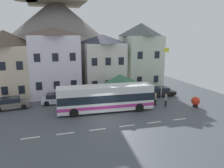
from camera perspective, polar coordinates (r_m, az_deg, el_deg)
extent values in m
cube|color=#495055|center=(23.73, -1.65, -9.12)|extent=(40.00, 60.00, 0.06)
cube|color=silver|center=(20.76, -20.59, -13.06)|extent=(1.60, 0.20, 0.01)
cube|color=silver|center=(20.74, -12.11, -12.55)|extent=(1.60, 0.20, 0.01)
cube|color=silver|center=(21.15, -3.82, -11.79)|extent=(1.60, 0.20, 0.01)
cube|color=silver|center=(21.96, 3.96, -10.85)|extent=(1.60, 0.20, 0.01)
cube|color=silver|center=(23.14, 11.01, -9.83)|extent=(1.60, 0.20, 0.01)
cube|color=silver|center=(24.63, 17.26, -8.79)|extent=(1.60, 0.20, 0.01)
cube|color=beige|center=(34.40, -25.74, 2.80)|extent=(6.18, 6.64, 7.41)
pyramid|color=brown|center=(34.06, -26.48, 10.75)|extent=(6.18, 6.64, 2.15)
cube|color=black|center=(31.49, -26.27, -1.61)|extent=(0.80, 0.06, 1.10)
cube|color=black|center=(31.21, -22.55, -1.39)|extent=(0.80, 0.06, 1.10)
cube|color=black|center=(30.96, -26.83, 4.20)|extent=(0.80, 0.06, 1.10)
cube|color=black|center=(30.67, -23.03, 4.48)|extent=(0.80, 0.06, 1.10)
cube|color=white|center=(34.04, -14.78, 4.71)|extent=(6.99, 6.86, 8.81)
pyramid|color=brown|center=(33.79, -15.24, 13.17)|extent=(6.99, 6.86, 1.21)
cube|color=black|center=(30.99, -18.55, -0.54)|extent=(0.80, 0.06, 1.10)
cube|color=black|center=(31.01, -14.25, -0.27)|extent=(0.80, 0.06, 1.10)
cube|color=black|center=(31.19, -9.98, -0.01)|extent=(0.80, 0.06, 1.10)
cube|color=black|center=(30.43, -19.04, 6.52)|extent=(0.80, 0.06, 1.10)
cube|color=black|center=(30.44, -14.63, 6.79)|extent=(0.80, 0.06, 1.10)
cube|color=black|center=(30.63, -10.25, 7.02)|extent=(0.80, 0.06, 1.10)
cube|color=silver|center=(35.06, -2.52, 4.33)|extent=(6.05, 6.58, 7.62)
pyramid|color=#2F3242|center=(34.73, -2.59, 11.73)|extent=(6.05, 6.58, 1.40)
cube|color=black|center=(31.76, -4.50, -0.17)|extent=(0.80, 0.06, 1.10)
cube|color=black|center=(32.24, -1.00, 0.06)|extent=(0.80, 0.06, 1.10)
cube|color=black|center=(32.85, 2.39, 0.28)|extent=(0.80, 0.06, 1.10)
cube|color=black|center=(31.22, -4.60, 5.79)|extent=(0.80, 0.06, 1.10)
cube|color=black|center=(31.71, -1.02, 5.93)|extent=(0.80, 0.06, 1.10)
cube|color=black|center=(32.33, 2.44, 6.03)|extent=(0.80, 0.06, 1.10)
cube|color=beige|center=(36.82, 7.43, 5.51)|extent=(5.70, 5.90, 8.77)
pyramid|color=#3B4243|center=(36.60, 7.67, 13.95)|extent=(5.70, 5.90, 2.05)
cube|color=black|center=(33.90, 7.21, 1.03)|extent=(0.80, 0.06, 1.10)
cube|color=black|center=(35.16, 11.45, 1.28)|extent=(0.80, 0.06, 1.10)
cube|color=black|center=(33.38, 7.38, 7.47)|extent=(0.80, 0.06, 1.10)
cube|color=black|center=(34.66, 11.72, 7.49)|extent=(0.80, 0.06, 1.10)
cone|color=slate|center=(54.09, -14.08, 11.94)|extent=(42.57, 42.57, 17.42)
cube|color=white|center=(25.84, -1.70, -5.40)|extent=(11.31, 3.04, 1.07)
cube|color=#BF338C|center=(25.83, -1.70, -5.29)|extent=(11.33, 3.06, 0.36)
cube|color=#19232D|center=(25.56, -1.71, -3.30)|extent=(11.20, 3.00, 0.90)
cube|color=white|center=(25.34, -1.72, -1.40)|extent=(11.31, 3.04, 0.84)
cube|color=#19232D|center=(27.27, 9.90, -2.49)|extent=(0.17, 2.06, 0.86)
cylinder|color=black|center=(28.01, 5.44, -4.66)|extent=(1.01, 0.33, 1.00)
cylinder|color=black|center=(25.91, 7.17, -6.11)|extent=(1.01, 0.33, 1.00)
cylinder|color=black|center=(26.55, -10.33, -5.76)|extent=(1.01, 0.33, 1.00)
cylinder|color=black|center=(24.33, -9.95, -7.43)|extent=(1.01, 0.33, 1.00)
cylinder|color=#473D33|center=(31.64, -1.70, -1.34)|extent=(0.14, 0.14, 2.40)
cylinder|color=#473D33|center=(32.64, 3.89, -0.94)|extent=(0.14, 0.14, 2.40)
cylinder|color=#473D33|center=(28.56, 0.06, -2.81)|extent=(0.14, 0.14, 2.40)
cylinder|color=#473D33|center=(29.67, 6.16, -2.31)|extent=(0.14, 0.14, 2.40)
pyramid|color=#326C4B|center=(30.20, 2.13, 1.47)|extent=(3.60, 3.60, 1.16)
cube|color=silver|center=(29.66, -14.11, -4.02)|extent=(4.09, 2.27, 0.65)
cube|color=#1E232D|center=(29.53, -14.54, -2.95)|extent=(2.51, 1.86, 0.51)
cylinder|color=black|center=(30.48, -11.57, -3.82)|extent=(0.66, 0.28, 0.64)
cylinder|color=black|center=(28.82, -11.64, -4.76)|extent=(0.66, 0.28, 0.64)
cylinder|color=black|center=(30.67, -16.39, -3.98)|extent=(0.66, 0.28, 0.64)
cylinder|color=black|center=(29.01, -16.74, -4.91)|extent=(0.66, 0.28, 0.64)
cube|color=black|center=(33.27, 12.64, -2.27)|extent=(4.25, 1.87, 0.56)
cube|color=#1E232D|center=(33.04, 12.36, -1.34)|extent=(2.56, 1.62, 0.58)
cylinder|color=black|center=(34.69, 13.99, -1.99)|extent=(0.64, 0.21, 0.64)
cylinder|color=black|center=(33.28, 15.43, -2.66)|extent=(0.64, 0.21, 0.64)
cylinder|color=black|center=(33.42, 9.83, -2.34)|extent=(0.64, 0.21, 0.64)
cylinder|color=black|center=(31.95, 11.15, -3.06)|extent=(0.64, 0.21, 0.64)
cube|color=slate|center=(29.44, -24.87, -4.89)|extent=(4.34, 2.37, 0.68)
cube|color=#1E232D|center=(29.29, -25.38, -3.78)|extent=(2.67, 1.94, 0.54)
cylinder|color=black|center=(30.36, -22.24, -4.56)|extent=(0.66, 0.27, 0.64)
cylinder|color=black|center=(28.62, -22.11, -5.54)|extent=(0.66, 0.27, 0.64)
cylinder|color=#2D2D38|center=(29.79, 9.22, -4.03)|extent=(0.15, 0.15, 0.72)
cylinder|color=#2D2D38|center=(29.94, 9.05, -3.94)|extent=(0.15, 0.15, 0.72)
cylinder|color=#512323|center=(29.69, 9.18, -2.77)|extent=(0.29, 0.29, 0.69)
sphere|color=tan|center=(29.58, 9.21, -1.91)|extent=(0.23, 0.23, 0.23)
cylinder|color=black|center=(29.87, 10.97, -4.00)|extent=(0.16, 0.16, 0.76)
cylinder|color=black|center=(29.79, 10.64, -4.03)|extent=(0.16, 0.16, 0.76)
cylinder|color=black|center=(29.66, 10.85, -2.84)|extent=(0.30, 0.30, 0.60)
sphere|color=tan|center=(29.56, 10.88, -2.09)|extent=(0.21, 0.21, 0.21)
cylinder|color=black|center=(28.42, 13.77, -4.93)|extent=(0.14, 0.14, 0.80)
cylinder|color=black|center=(28.59, 13.97, -4.84)|extent=(0.14, 0.14, 0.80)
cylinder|color=gray|center=(28.32, 13.94, -3.61)|extent=(0.31, 0.31, 0.62)
sphere|color=tan|center=(28.21, 13.98, -2.78)|extent=(0.23, 0.23, 0.23)
cylinder|color=#38332D|center=(28.54, 11.13, -4.71)|extent=(0.17, 0.17, 0.82)
cylinder|color=#38332D|center=(28.68, 11.43, -4.64)|extent=(0.17, 0.17, 0.82)
cylinder|color=gray|center=(28.43, 11.33, -3.38)|extent=(0.29, 0.29, 0.62)
sphere|color=#D1AD89|center=(28.32, 11.37, -2.56)|extent=(0.23, 0.23, 0.23)
cube|color=#473828|center=(33.34, 2.56, -1.97)|extent=(1.57, 0.45, 0.08)
cube|color=#473828|center=(33.49, 2.44, -1.52)|extent=(1.57, 0.06, 0.40)
cube|color=#2D2D33|center=(33.17, 1.41, -2.44)|extent=(0.08, 0.36, 0.45)
cube|color=#2D2D33|center=(33.63, 3.69, -2.25)|extent=(0.08, 0.36, 0.45)
cylinder|color=silver|center=(31.52, 12.98, 2.75)|extent=(0.10, 0.10, 7.20)
cube|color=yellow|center=(31.40, 13.98, 8.64)|extent=(0.90, 0.03, 0.56)
cylinder|color=black|center=(29.35, 20.94, -5.41)|extent=(0.64, 0.64, 0.25)
sphere|color=red|center=(29.16, 21.03, -4.17)|extent=(1.07, 1.07, 1.07)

